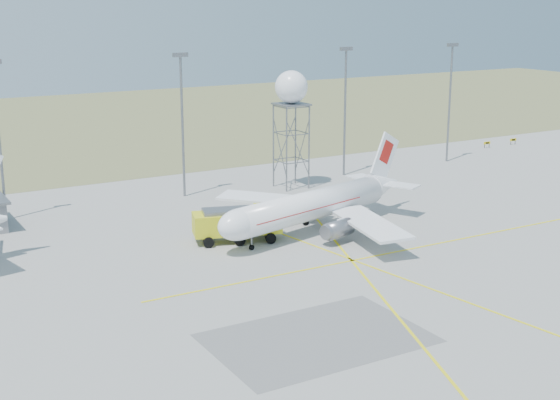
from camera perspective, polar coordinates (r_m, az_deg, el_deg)
grass_strip at (r=185.60m, az=-13.27°, el=5.49°), size 400.00×120.00×0.03m
mast_b at (r=111.53m, az=-7.18°, el=6.32°), size 2.20×0.50×20.50m
mast_c at (r=125.05m, az=4.79°, el=7.25°), size 2.20×0.50×20.50m
mast_d at (r=138.74m, az=12.34°, el=7.67°), size 2.20×0.50×20.50m
taxi_sign_near at (r=155.32m, az=14.91°, el=4.03°), size 1.60×0.17×1.20m
taxi_sign_far at (r=160.30m, az=16.69°, el=4.22°), size 1.60×0.17×1.20m
airliner_main at (r=94.91m, az=2.50°, el=-0.40°), size 31.37×29.84×10.79m
radar_tower at (r=116.34m, az=0.83°, el=5.67°), size 4.86×4.86×17.60m
fire_truck at (r=91.55m, az=-2.98°, el=-1.83°), size 10.79×6.43×4.10m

